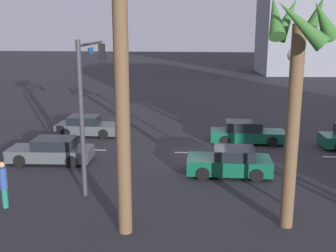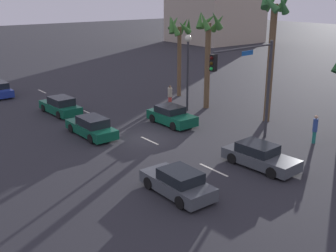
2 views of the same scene
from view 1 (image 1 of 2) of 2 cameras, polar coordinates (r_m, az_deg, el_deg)
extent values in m
plane|color=#28282D|center=(24.13, 4.82, -3.74)|extent=(220.00, 220.00, 0.00)
cube|color=silver|center=(24.15, 3.23, -3.69)|extent=(1.94, 0.14, 0.01)
cube|color=silver|center=(25.18, -11.00, -3.21)|extent=(2.24, 0.14, 0.01)
cube|color=#0F5138|center=(26.58, 10.87, -1.29)|extent=(4.64, 1.76, 0.63)
cube|color=black|center=(26.41, 10.33, 0.01)|extent=(2.23, 1.53, 0.60)
cylinder|color=black|center=(27.57, 13.67, -1.24)|extent=(0.64, 0.23, 0.64)
cylinder|color=black|center=(26.03, 14.17, -2.11)|extent=(0.64, 0.23, 0.64)
cylinder|color=black|center=(27.30, 7.71, -1.12)|extent=(0.64, 0.23, 0.64)
cylinder|color=black|center=(25.74, 7.85, -2.00)|extent=(0.64, 0.23, 0.64)
cube|color=#474C51|center=(28.52, -10.93, -0.30)|extent=(4.15, 1.78, 0.63)
cube|color=black|center=(28.47, -11.46, 0.85)|extent=(2.00, 1.55, 0.53)
cylinder|color=black|center=(28.98, -8.03, -0.29)|extent=(0.64, 0.23, 0.64)
cylinder|color=black|center=(27.44, -8.87, -1.09)|extent=(0.64, 0.23, 0.64)
cylinder|color=black|center=(29.71, -12.81, -0.16)|extent=(0.64, 0.23, 0.64)
cylinder|color=black|center=(28.22, -13.89, -0.92)|extent=(0.64, 0.23, 0.64)
cylinder|color=black|center=(27.66, 21.49, -1.74)|extent=(0.65, 0.25, 0.64)
cube|color=#474C51|center=(23.25, -15.85, -3.65)|extent=(4.51, 2.05, 0.63)
cube|color=black|center=(23.01, -15.31, -2.27)|extent=(2.21, 1.70, 0.53)
cylinder|color=black|center=(23.01, -19.72, -4.51)|extent=(0.65, 0.26, 0.64)
cylinder|color=black|center=(24.51, -18.26, -3.33)|extent=(0.65, 0.26, 0.64)
cylinder|color=black|center=(22.13, -13.12, -4.76)|extent=(0.65, 0.26, 0.64)
cylinder|color=black|center=(23.69, -12.05, -3.51)|extent=(0.65, 0.26, 0.64)
cube|color=#0F5138|center=(20.65, 8.36, -5.28)|extent=(4.08, 1.85, 0.71)
cube|color=black|center=(20.48, 9.10, -3.68)|extent=(1.96, 1.61, 0.50)
cylinder|color=black|center=(19.87, 4.80, -6.53)|extent=(0.64, 0.22, 0.64)
cylinder|color=black|center=(21.50, 4.86, -4.99)|extent=(0.64, 0.22, 0.64)
cylinder|color=black|center=(20.01, 12.08, -6.64)|extent=(0.64, 0.22, 0.64)
cylinder|color=black|center=(21.63, 11.58, -5.10)|extent=(0.64, 0.22, 0.64)
cylinder|color=#38383D|center=(17.56, -11.79, 0.72)|extent=(0.20, 0.20, 6.60)
cylinder|color=#38383D|center=(19.99, -10.48, 11.10)|extent=(0.67, 5.73, 0.12)
cube|color=black|center=(22.84, -9.08, 9.94)|extent=(0.35, 0.35, 0.95)
sphere|color=#360503|center=(23.00, -9.03, 10.70)|extent=(0.20, 0.20, 0.20)
sphere|color=#392605|center=(23.02, -9.01, 9.95)|extent=(0.20, 0.20, 0.20)
sphere|color=green|center=(23.04, -8.98, 9.21)|extent=(0.20, 0.20, 0.20)
cube|color=#1959B2|center=(19.72, -10.60, 10.13)|extent=(0.14, 1.10, 0.28)
cylinder|color=#2D2D33|center=(17.02, 16.32, -1.38)|extent=(0.18, 0.18, 5.77)
sphere|color=#F2EACC|center=(16.54, 17.04, 9.30)|extent=(0.56, 0.56, 0.56)
cylinder|color=#1E7266|center=(18.08, -21.50, -9.20)|extent=(0.30, 0.30, 0.81)
cylinder|color=#2D478C|center=(17.79, -21.73, -6.68)|extent=(0.40, 0.40, 0.88)
sphere|color=tan|center=(17.62, -21.88, -4.97)|extent=(0.24, 0.24, 0.24)
cylinder|color=brown|center=(14.95, 16.73, -0.59)|extent=(0.47, 0.47, 7.18)
cone|color=#38702D|center=(14.35, 14.52, 14.43)|extent=(0.68, 1.47, 1.64)
cone|color=#38702D|center=(13.61, 17.82, 13.28)|extent=(1.84, 0.84, 1.69)
cone|color=#38702D|center=(14.20, 20.55, 13.56)|extent=(1.42, 1.54, 1.44)
cone|color=#38702D|center=(15.09, 19.64, 13.99)|extent=(1.10, 1.22, 1.53)
cone|color=#38702D|center=(15.21, 16.09, 14.01)|extent=(1.30, 0.96, 1.63)
cylinder|color=brown|center=(13.80, -6.29, 2.21)|extent=(0.49, 0.49, 8.79)
camera|label=2|loc=(44.65, -25.53, 15.20)|focal=44.53mm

